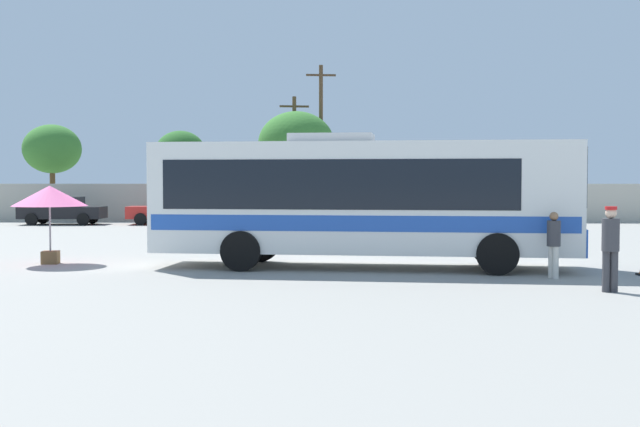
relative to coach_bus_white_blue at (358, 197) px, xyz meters
name	(u,v)px	position (x,y,z in m)	size (l,w,h in m)	color
ground_plane	(322,239)	(-1.26, 10.72, -1.90)	(300.00, 300.00, 0.00)	gray
perimeter_wall	(329,203)	(-1.26, 23.79, -0.82)	(80.00, 0.30, 2.16)	#B2AD9E
coach_bus_white_blue	(358,197)	(0.00, 0.00, 0.00)	(11.28, 3.67, 3.57)	white
attendant_by_bus_door	(554,241)	(4.60, -2.20, -1.01)	(0.43, 0.43, 1.58)	silver
passenger_waiting_on_apron	(611,243)	(5.17, -4.53, -0.88)	(0.39, 0.39, 1.79)	#38383D
vendor_umbrella_secondary_pink	(50,198)	(-8.59, 0.74, -0.05)	(2.07, 2.07, 2.19)	gray
parked_car_leftmost_black	(61,210)	(-15.41, 20.68, -1.12)	(4.40, 2.11, 1.47)	black
parked_car_second_red	(169,210)	(-9.70, 20.93, -1.11)	(4.32, 2.20, 1.49)	red
parked_car_third_dark_blue	(294,210)	(-3.04, 20.94, -1.12)	(4.17, 2.28, 1.47)	navy
parked_car_rightmost_white	(401,211)	(2.55, 19.90, -1.14)	(4.65, 2.18, 1.44)	silver
utility_pole_near	(294,155)	(-3.43, 27.57, 2.01)	(1.80, 0.40, 7.46)	#4C3823
utility_pole_far	(321,139)	(-1.79, 27.11, 2.93)	(1.80, 0.35, 9.30)	#4C3823
roadside_tree_left	(52,149)	(-17.81, 25.91, 2.30)	(3.43, 3.43, 5.68)	brown
roadside_tree_midleft	(180,152)	(-11.11, 30.78, 2.29)	(3.25, 3.25, 5.60)	brown
roadside_tree_midright	(296,144)	(-3.26, 26.68, 2.63)	(4.58, 4.58, 6.49)	brown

